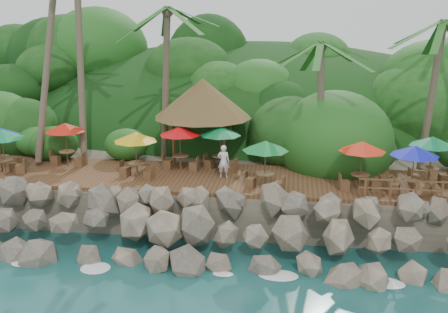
# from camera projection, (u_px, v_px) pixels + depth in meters

# --- Properties ---
(ground) EXTENTS (140.00, 140.00, 0.00)m
(ground) POSITION_uv_depth(u_px,v_px,m) (205.00, 275.00, 21.34)
(ground) COLOR #19514F
(ground) RESTS_ON ground
(land_base) EXTENTS (32.00, 25.20, 2.10)m
(land_base) POSITION_uv_depth(u_px,v_px,m) (243.00, 151.00, 36.34)
(land_base) COLOR gray
(land_base) RESTS_ON ground
(jungle_hill) EXTENTS (44.80, 28.00, 15.40)m
(jungle_hill) POSITION_uv_depth(u_px,v_px,m) (252.00, 140.00, 43.78)
(jungle_hill) COLOR #143811
(jungle_hill) RESTS_ON ground
(seawall) EXTENTS (29.00, 4.00, 2.30)m
(seawall) POSITION_uv_depth(u_px,v_px,m) (212.00, 229.00, 22.94)
(seawall) COLOR gray
(seawall) RESTS_ON ground
(terrace) EXTENTS (26.00, 5.00, 0.20)m
(terrace) POSITION_uv_depth(u_px,v_px,m) (224.00, 179.00, 26.48)
(terrace) COLOR brown
(terrace) RESTS_ON land_base
(jungle_foliage) EXTENTS (44.00, 16.00, 12.00)m
(jungle_foliage) POSITION_uv_depth(u_px,v_px,m) (241.00, 169.00, 35.66)
(jungle_foliage) COLOR #143811
(jungle_foliage) RESTS_ON ground
(foam_line) EXTENTS (25.20, 0.80, 0.06)m
(foam_line) POSITION_uv_depth(u_px,v_px,m) (206.00, 271.00, 21.62)
(foam_line) COLOR white
(foam_line) RESTS_ON ground
(palapa) EXTENTS (5.51, 5.51, 4.60)m
(palapa) POSITION_uv_depth(u_px,v_px,m) (203.00, 98.00, 28.98)
(palapa) COLOR brown
(palapa) RESTS_ON ground
(dining_clusters) EXTENTS (25.79, 5.39, 2.38)m
(dining_clusters) POSITION_uv_depth(u_px,v_px,m) (235.00, 141.00, 25.63)
(dining_clusters) COLOR brown
(dining_clusters) RESTS_ON terrace
(railing) EXTENTS (7.20, 0.10, 1.00)m
(railing) POSITION_uv_depth(u_px,v_px,m) (442.00, 190.00, 22.76)
(railing) COLOR brown
(railing) RESTS_ON terrace
(waiter) EXTENTS (0.64, 0.44, 1.71)m
(waiter) POSITION_uv_depth(u_px,v_px,m) (224.00, 162.00, 26.17)
(waiter) COLOR silver
(waiter) RESTS_ON terrace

